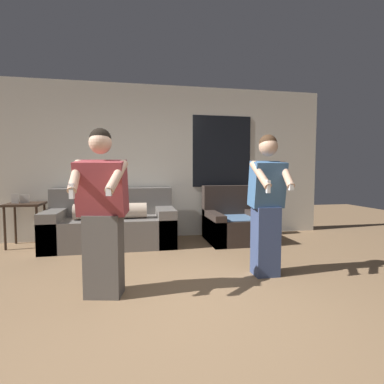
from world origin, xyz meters
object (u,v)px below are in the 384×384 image
at_px(armchair, 233,224).
at_px(person_right, 267,204).
at_px(couch, 112,225).
at_px(side_table, 25,209).
at_px(person_left, 102,214).

xyz_separation_m(armchair, person_right, (-0.19, -1.70, 0.53)).
xyz_separation_m(couch, side_table, (-1.34, 0.19, 0.27)).
bearing_deg(couch, person_right, -44.05).
distance_m(side_table, person_left, 2.62).
bearing_deg(person_left, person_right, 7.78).
bearing_deg(side_table, person_right, -31.76).
distance_m(couch, person_left, 2.07).
relative_size(armchair, side_table, 1.12).
height_order(armchair, side_table, armchair).
bearing_deg(person_left, side_table, 122.49).
bearing_deg(armchair, side_table, 175.53).
bearing_deg(armchair, couch, 177.97).
bearing_deg(couch, person_left, -88.15).
relative_size(couch, armchair, 2.12).
bearing_deg(armchair, person_left, -135.24).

